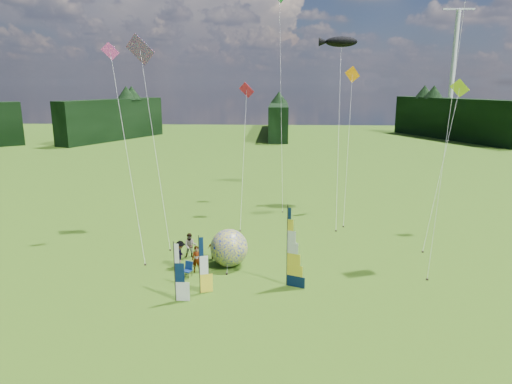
{
  "coord_description": "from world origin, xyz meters",
  "views": [
    {
      "loc": [
        0.44,
        -22.93,
        12.0
      ],
      "look_at": [
        -1.0,
        4.0,
        5.5
      ],
      "focal_mm": 32.0,
      "sensor_mm": 36.0,
      "label": 1
    }
  ],
  "objects_px": {
    "side_banner_far": "(175,273)",
    "spectator_a": "(197,259)",
    "feather_banner_main": "(287,247)",
    "bol_inflatable": "(229,248)",
    "side_banner_left": "(199,266)",
    "spectator_c": "(180,254)",
    "spectator_d": "(214,249)",
    "spectator_b": "(190,246)",
    "camp_chair": "(187,270)",
    "kite_whale": "(339,118)"
  },
  "relations": [
    {
      "from": "bol_inflatable",
      "to": "camp_chair",
      "type": "relative_size",
      "value": 2.52
    },
    {
      "from": "feather_banner_main",
      "to": "kite_whale",
      "type": "distance_m",
      "value": 18.25
    },
    {
      "from": "feather_banner_main",
      "to": "spectator_c",
      "type": "xyz_separation_m",
      "value": [
        -7.01,
        2.42,
        -1.53
      ]
    },
    {
      "from": "camp_chair",
      "to": "spectator_b",
      "type": "bearing_deg",
      "value": 117.75
    },
    {
      "from": "spectator_c",
      "to": "camp_chair",
      "type": "distance_m",
      "value": 1.78
    },
    {
      "from": "spectator_a",
      "to": "spectator_d",
      "type": "xyz_separation_m",
      "value": [
        0.78,
        2.26,
        -0.13
      ]
    },
    {
      "from": "spectator_d",
      "to": "camp_chair",
      "type": "height_order",
      "value": "spectator_d"
    },
    {
      "from": "bol_inflatable",
      "to": "spectator_b",
      "type": "relative_size",
      "value": 1.4
    },
    {
      "from": "bol_inflatable",
      "to": "kite_whale",
      "type": "distance_m",
      "value": 17.74
    },
    {
      "from": "bol_inflatable",
      "to": "side_banner_left",
      "type": "bearing_deg",
      "value": -106.39
    },
    {
      "from": "bol_inflatable",
      "to": "spectator_b",
      "type": "height_order",
      "value": "bol_inflatable"
    },
    {
      "from": "spectator_b",
      "to": "side_banner_left",
      "type": "bearing_deg",
      "value": -80.4
    },
    {
      "from": "side_banner_left",
      "to": "camp_chair",
      "type": "height_order",
      "value": "side_banner_left"
    },
    {
      "from": "side_banner_far",
      "to": "side_banner_left",
      "type": "bearing_deg",
      "value": 40.47
    },
    {
      "from": "camp_chair",
      "to": "kite_whale",
      "type": "relative_size",
      "value": 0.06
    },
    {
      "from": "spectator_b",
      "to": "kite_whale",
      "type": "xyz_separation_m",
      "value": [
        11.51,
        12.29,
        7.92
      ]
    },
    {
      "from": "spectator_a",
      "to": "camp_chair",
      "type": "bearing_deg",
      "value": -125.38
    },
    {
      "from": "side_banner_left",
      "to": "bol_inflatable",
      "type": "distance_m",
      "value": 4.42
    },
    {
      "from": "bol_inflatable",
      "to": "spectator_d",
      "type": "distance_m",
      "value": 1.67
    },
    {
      "from": "kite_whale",
      "to": "feather_banner_main",
      "type": "bearing_deg",
      "value": -117.22
    },
    {
      "from": "bol_inflatable",
      "to": "spectator_a",
      "type": "height_order",
      "value": "bol_inflatable"
    },
    {
      "from": "side_banner_left",
      "to": "spectator_c",
      "type": "distance_m",
      "value": 4.31
    },
    {
      "from": "side_banner_left",
      "to": "camp_chair",
      "type": "bearing_deg",
      "value": 100.51
    },
    {
      "from": "spectator_a",
      "to": "camp_chair",
      "type": "relative_size",
      "value": 1.76
    },
    {
      "from": "spectator_b",
      "to": "spectator_a",
      "type": "bearing_deg",
      "value": -76.62
    },
    {
      "from": "spectator_d",
      "to": "camp_chair",
      "type": "bearing_deg",
      "value": 86.57
    },
    {
      "from": "spectator_c",
      "to": "camp_chair",
      "type": "relative_size",
      "value": 1.84
    },
    {
      "from": "side_banner_far",
      "to": "spectator_b",
      "type": "xyz_separation_m",
      "value": [
        -0.42,
        6.47,
        -0.81
      ]
    },
    {
      "from": "side_banner_left",
      "to": "kite_whale",
      "type": "bearing_deg",
      "value": 42.52
    },
    {
      "from": "feather_banner_main",
      "to": "bol_inflatable",
      "type": "xyz_separation_m",
      "value": [
        -3.81,
        2.89,
        -1.19
      ]
    },
    {
      "from": "side_banner_left",
      "to": "spectator_d",
      "type": "distance_m",
      "value": 5.38
    },
    {
      "from": "bol_inflatable",
      "to": "spectator_c",
      "type": "distance_m",
      "value": 3.25
    },
    {
      "from": "spectator_a",
      "to": "spectator_c",
      "type": "height_order",
      "value": "spectator_c"
    },
    {
      "from": "side_banner_far",
      "to": "spectator_c",
      "type": "xyz_separation_m",
      "value": [
        -0.75,
        4.78,
        -0.79
      ]
    },
    {
      "from": "spectator_d",
      "to": "camp_chair",
      "type": "distance_m",
      "value": 3.35
    },
    {
      "from": "spectator_b",
      "to": "kite_whale",
      "type": "distance_m",
      "value": 18.61
    },
    {
      "from": "bol_inflatable",
      "to": "feather_banner_main",
      "type": "bearing_deg",
      "value": -37.14
    },
    {
      "from": "side_banner_far",
      "to": "spectator_c",
      "type": "relative_size",
      "value": 1.86
    },
    {
      "from": "feather_banner_main",
      "to": "spectator_a",
      "type": "distance_m",
      "value": 6.22
    },
    {
      "from": "feather_banner_main",
      "to": "spectator_c",
      "type": "height_order",
      "value": "feather_banner_main"
    },
    {
      "from": "spectator_a",
      "to": "spectator_b",
      "type": "distance_m",
      "value": 2.59
    },
    {
      "from": "side_banner_far",
      "to": "spectator_a",
      "type": "height_order",
      "value": "side_banner_far"
    },
    {
      "from": "spectator_d",
      "to": "feather_banner_main",
      "type": "bearing_deg",
      "value": 160.51
    },
    {
      "from": "feather_banner_main",
      "to": "side_banner_far",
      "type": "height_order",
      "value": "feather_banner_main"
    },
    {
      "from": "side_banner_left",
      "to": "spectator_b",
      "type": "distance_m",
      "value": 5.75
    },
    {
      "from": "feather_banner_main",
      "to": "side_banner_far",
      "type": "bearing_deg",
      "value": -137.21
    },
    {
      "from": "spectator_a",
      "to": "spectator_b",
      "type": "bearing_deg",
      "value": 105.34
    },
    {
      "from": "spectator_d",
      "to": "spectator_c",
      "type": "bearing_deg",
      "value": 56.17
    },
    {
      "from": "spectator_a",
      "to": "side_banner_left",
      "type": "bearing_deg",
      "value": -81.58
    },
    {
      "from": "bol_inflatable",
      "to": "spectator_a",
      "type": "bearing_deg",
      "value": -148.65
    }
  ]
}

